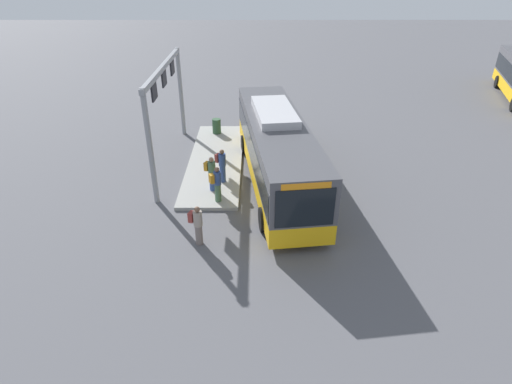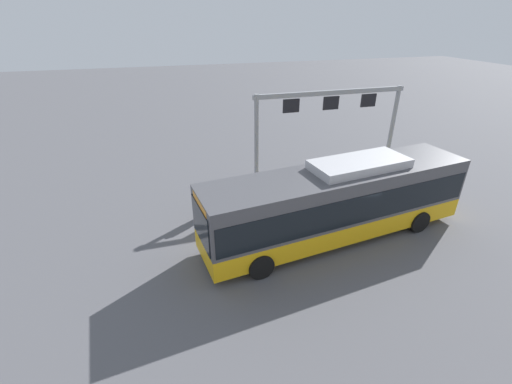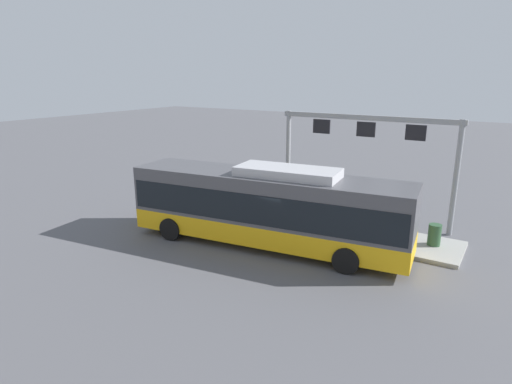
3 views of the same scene
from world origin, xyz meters
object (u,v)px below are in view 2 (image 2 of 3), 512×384
(person_waiting_far, at_px, (268,194))
(person_boarding, at_px, (206,200))
(person_waiting_near, at_px, (286,188))
(person_waiting_mid, at_px, (305,190))
(trash_bin, at_px, (403,176))
(bus_main, at_px, (338,199))

(person_waiting_far, bearing_deg, person_boarding, -125.24)
(person_waiting_near, relative_size, person_waiting_far, 1.00)
(person_waiting_mid, bearing_deg, person_waiting_near, -81.65)
(person_waiting_mid, relative_size, person_waiting_far, 1.00)
(person_waiting_near, xyz_separation_m, person_waiting_mid, (-0.86, 0.42, 0.00))
(person_boarding, height_order, person_waiting_mid, person_waiting_mid)
(person_waiting_mid, height_order, person_waiting_far, same)
(person_boarding, xyz_separation_m, trash_bin, (-11.17, -0.20, -0.28))
(person_boarding, relative_size, person_waiting_near, 1.00)
(person_boarding, bearing_deg, person_waiting_mid, 103.19)
(person_waiting_mid, height_order, trash_bin, person_waiting_mid)
(bus_main, relative_size, person_waiting_mid, 7.17)
(person_waiting_near, height_order, trash_bin, person_waiting_near)
(bus_main, xyz_separation_m, person_boarding, (5.12, -3.19, -0.92))
(person_boarding, bearing_deg, person_waiting_far, 100.48)
(person_waiting_near, relative_size, person_waiting_mid, 1.00)
(person_waiting_near, height_order, person_waiting_far, same)
(person_boarding, bearing_deg, trash_bin, 111.13)
(person_boarding, height_order, person_waiting_far, person_waiting_far)
(trash_bin, bearing_deg, person_waiting_near, 2.92)
(trash_bin, bearing_deg, person_waiting_mid, 7.06)
(person_waiting_near, relative_size, trash_bin, 1.86)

